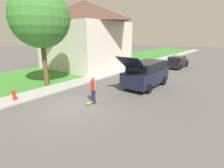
# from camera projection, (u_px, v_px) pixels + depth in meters

# --- Properties ---
(ground_plane) EXTENTS (120.00, 120.00, 0.00)m
(ground_plane) POSITION_uv_depth(u_px,v_px,m) (72.00, 105.00, 10.36)
(ground_plane) COLOR #54514F
(lawn) EXTENTS (10.00, 80.00, 0.08)m
(lawn) POSITION_uv_depth(u_px,v_px,m) (67.00, 72.00, 19.62)
(lawn) COLOR #387F2D
(lawn) RESTS_ON ground_plane
(sidewalk) EXTENTS (1.80, 80.00, 0.10)m
(sidewalk) POSITION_uv_depth(u_px,v_px,m) (96.00, 77.00, 17.03)
(sidewalk) COLOR #9E9E99
(sidewalk) RESTS_ON ground_plane
(house) EXTENTS (9.40, 8.61, 7.84)m
(house) POSITION_uv_depth(u_px,v_px,m) (85.00, 34.00, 21.16)
(house) COLOR beige
(house) RESTS_ON lawn
(lawn_tree_near) EXTENTS (4.38, 4.38, 7.33)m
(lawn_tree_near) POSITION_uv_depth(u_px,v_px,m) (40.00, 18.00, 12.85)
(lawn_tree_near) COLOR brown
(lawn_tree_near) RESTS_ON lawn
(suv_parked) EXTENTS (2.12, 5.19, 2.66)m
(suv_parked) POSITION_uv_depth(u_px,v_px,m) (146.00, 73.00, 13.81)
(suv_parked) COLOR black
(suv_parked) RESTS_ON ground_plane
(car_down_street) EXTENTS (1.91, 4.42, 1.39)m
(car_down_street) POSITION_uv_depth(u_px,v_px,m) (177.00, 62.00, 22.16)
(car_down_street) COLOR black
(car_down_street) RESTS_ON ground_plane
(skateboarder) EXTENTS (0.41, 0.23, 1.70)m
(skateboarder) POSITION_uv_depth(u_px,v_px,m) (93.00, 89.00, 10.42)
(skateboarder) COLOR #192347
(skateboarder) RESTS_ON ground_plane
(skateboard) EXTENTS (0.21, 0.80, 0.10)m
(skateboard) POSITION_uv_depth(u_px,v_px,m) (92.00, 102.00, 10.62)
(skateboard) COLOR #A89323
(skateboard) RESTS_ON ground_plane
(fire_hydrant) EXTENTS (0.20, 0.20, 0.69)m
(fire_hydrant) POSITION_uv_depth(u_px,v_px,m) (14.00, 95.00, 10.84)
(fire_hydrant) COLOR red
(fire_hydrant) RESTS_ON sidewalk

